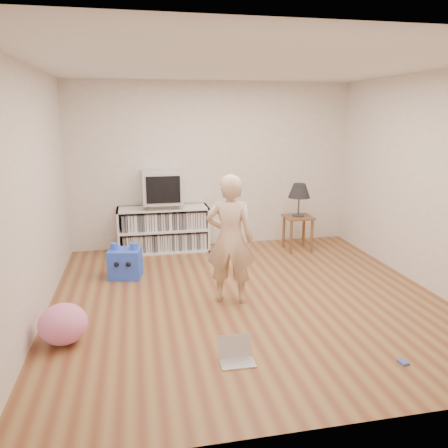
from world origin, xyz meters
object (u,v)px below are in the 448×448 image
Objects in this scene: crt_tv at (162,187)px; person at (230,239)px; side_table at (298,224)px; table_lamp at (299,191)px; plush_pink at (63,324)px; media_unit at (164,229)px; plush_blue at (125,263)px; laptop at (236,354)px; dvd_deck at (163,205)px.

crt_tv is 2.17m from person.
table_lamp is at bearing 0.00° from side_table.
side_table is 1.22× the size of plush_pink.
media_unit is 2.11m from side_table.
side_table is 2.26m from person.
person is (0.61, -2.08, 0.39)m from media_unit.
crt_tv reaches higher than plush_blue.
plush_pink is at bearing -144.01° from table_lamp.
table_lamp is 0.35× the size of person.
person is 1.44m from laptop.
plush_pink is at bearing 158.60° from laptop.
side_table is 1.07× the size of table_lamp.
table_lamp is 2.25m from person.
dvd_deck reaches higher than laptop.
table_lamp reaches higher than dvd_deck.
crt_tv is 1.98× the size of laptop.
laptop is at bearing -22.09° from plush_pink.
person is 1.65m from plush_blue.
side_table is 2.75m from plush_blue.
person is at bearing -73.46° from dvd_deck.
side_table is at bearing -10.01° from crt_tv.
laptop is (-1.68, -2.94, -0.36)m from side_table.
dvd_deck is at bearing 97.57° from laptop.
person is (-1.46, -1.69, 0.32)m from side_table.
table_lamp reaches higher than side_table.
media_unit is 3.11× the size of dvd_deck.
dvd_deck is 3.40m from laptop.
person is at bearing 19.91° from plush_pink.
side_table is (2.08, -0.39, 0.07)m from media_unit.
dvd_deck is 1.33m from plush_blue.
dvd_deck reaches higher than media_unit.
media_unit is 2.33× the size of crt_tv.
dvd_deck is 0.87× the size of table_lamp.
dvd_deck is 2.97m from plush_pink.
media_unit is 0.67m from crt_tv.
media_unit is at bearing 72.72° from plush_blue.
side_table is 1.82× the size of laptop.
person is 1.93m from plush_pink.
crt_tv is 3.03m from plush_pink.
table_lamp is at bearing -10.10° from dvd_deck.
side_table is (2.08, -0.37, -0.32)m from dvd_deck.
plush_blue is (-1.19, 1.00, -0.54)m from person.
crt_tv is 0.41× the size of person.
plush_blue is (-0.58, -1.08, -0.15)m from media_unit.
person reaches higher than plush_pink.
plush_pink is (-3.20, -2.32, -0.22)m from side_table.
dvd_deck is 0.75× the size of crt_tv.
media_unit reaches higher than plush_pink.
plush_pink reaches higher than laptop.
plush_blue is at bearing -165.33° from table_lamp.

